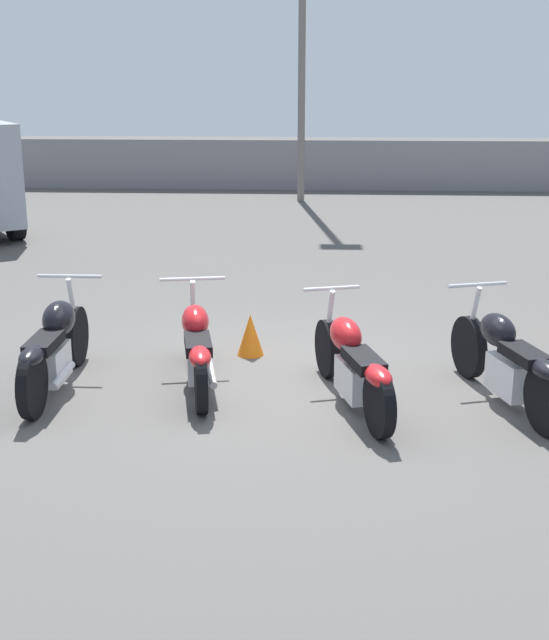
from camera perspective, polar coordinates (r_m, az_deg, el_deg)
name	(u,v)px	position (r m, az deg, el deg)	size (l,w,h in m)	color
ground_plane	(275,378)	(8.86, 0.06, -3.73)	(60.00, 60.00, 0.00)	#514F4C
fence_back	(304,165)	(22.09, 1.90, 9.87)	(40.00, 0.04, 1.21)	gray
motorcycle_slot_0	(54,347)	(8.67, -13.91, -1.68)	(0.65, 2.05, 0.98)	black
motorcycle_slot_1	(197,347)	(8.55, -4.98, -1.77)	(0.70, 1.98, 0.93)	black
motorcycle_slot_2	(353,364)	(8.07, 5.06, -2.81)	(0.81, 2.06, 0.95)	black
motorcycle_slot_3	(508,362)	(8.33, 14.73, -2.59)	(0.84, 2.04, 0.98)	black
traffic_cone_far	(250,335)	(9.50, -1.55, -0.94)	(0.29, 0.29, 0.45)	orange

